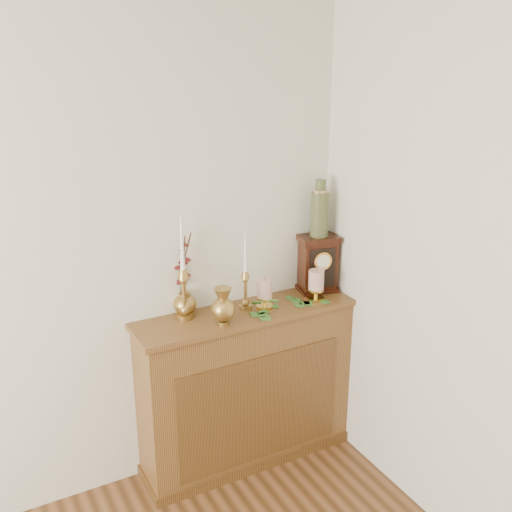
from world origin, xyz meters
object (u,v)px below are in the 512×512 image
ginger_jar (183,276)px  ceramic_vase (320,211)px  candlestick_left (184,286)px  mantel_clock (318,264)px  bud_vase (223,307)px  candlestick_center (245,284)px

ginger_jar → ceramic_vase: (0.79, -0.08, 0.27)m
candlestick_left → mantel_clock: 0.81m
candlestick_left → mantel_clock: (0.81, -0.01, -0.02)m
bud_vase → ginger_jar: bearing=115.6°
candlestick_left → ceramic_vase: ceramic_vase is taller
candlestick_center → bud_vase: bearing=-146.7°
candlestick_left → bud_vase: candlestick_left is taller
ginger_jar → ceramic_vase: bearing=-6.1°
bud_vase → ceramic_vase: 0.79m
ceramic_vase → ginger_jar: bearing=173.9°
candlestick_center → ginger_jar: size_ratio=0.94×
candlestick_center → ceramic_vase: 0.59m
bud_vase → ginger_jar: (-0.12, 0.24, 0.11)m
candlestick_left → bud_vase: size_ratio=2.77×
candlestick_center → mantel_clock: bearing=3.4°
ginger_jar → mantel_clock: 0.79m
ceramic_vase → bud_vase: bearing=-166.9°
candlestick_left → ginger_jar: 0.08m
mantel_clock → ceramic_vase: bearing=90.0°
candlestick_left → bud_vase: bearing=-49.5°
ceramic_vase → candlestick_left: bearing=179.4°
candlestick_left → ginger_jar: (0.03, 0.08, 0.03)m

